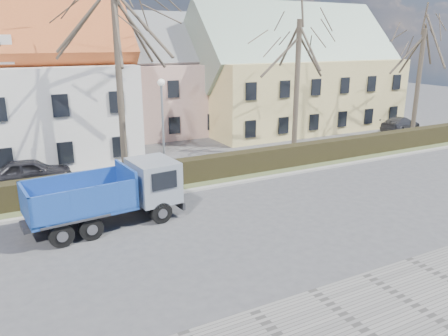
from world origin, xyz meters
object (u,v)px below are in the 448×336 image
dump_truck (100,197)px  cart_frame (108,198)px  parked_car_b (400,124)px  streetlight (163,131)px  parked_car_a (31,172)px

dump_truck → cart_frame: bearing=65.7°
parked_car_b → dump_truck: bearing=93.2°
dump_truck → cart_frame: (0.82, 2.39, -0.98)m
dump_truck → parked_car_b: dump_truck is taller
streetlight → cart_frame: size_ratio=7.37×
parked_car_a → parked_car_b: (29.72, 0.60, -0.08)m
cart_frame → dump_truck: bearing=-108.9°
cart_frame → parked_car_a: bearing=119.9°
cart_frame → parked_car_b: bearing=12.3°
dump_truck → cart_frame: size_ratio=8.54×
cart_frame → streetlight: bearing=32.1°
streetlight → parked_car_a: bearing=157.4°
cart_frame → parked_car_b: size_ratio=0.18×
streetlight → parked_car_b: (22.92, 3.43, -2.25)m
streetlight → parked_car_a: (-6.80, 2.83, -2.17)m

